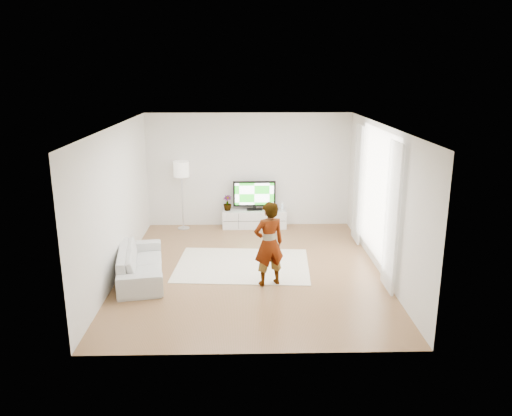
{
  "coord_description": "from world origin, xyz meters",
  "views": [
    {
      "loc": [
        -0.12,
        -9.09,
        3.77
      ],
      "look_at": [
        0.11,
        0.4,
        1.15
      ],
      "focal_mm": 35.0,
      "sensor_mm": 36.0,
      "label": 1
    }
  ],
  "objects_px": {
    "player": "(269,244)",
    "floor_lamp": "(181,172)",
    "sofa": "(141,263)",
    "television": "(254,194)",
    "media_console": "(254,219)",
    "rug": "(243,265)"
  },
  "relations": [
    {
      "from": "media_console",
      "to": "television",
      "type": "height_order",
      "value": "television"
    },
    {
      "from": "sofa",
      "to": "rug",
      "type": "bearing_deg",
      "value": -83.66
    },
    {
      "from": "rug",
      "to": "floor_lamp",
      "type": "bearing_deg",
      "value": 120.71
    },
    {
      "from": "rug",
      "to": "floor_lamp",
      "type": "relative_size",
      "value": 1.57
    },
    {
      "from": "player",
      "to": "television",
      "type": "bearing_deg",
      "value": -106.51
    },
    {
      "from": "media_console",
      "to": "sofa",
      "type": "height_order",
      "value": "sofa"
    },
    {
      "from": "player",
      "to": "media_console",
      "type": "bearing_deg",
      "value": -106.49
    },
    {
      "from": "player",
      "to": "sofa",
      "type": "distance_m",
      "value": 2.46
    },
    {
      "from": "media_console",
      "to": "player",
      "type": "height_order",
      "value": "player"
    },
    {
      "from": "television",
      "to": "floor_lamp",
      "type": "relative_size",
      "value": 0.62
    },
    {
      "from": "rug",
      "to": "sofa",
      "type": "xyz_separation_m",
      "value": [
        -1.91,
        -0.57,
        0.29
      ]
    },
    {
      "from": "media_console",
      "to": "rug",
      "type": "bearing_deg",
      "value": -96.61
    },
    {
      "from": "sofa",
      "to": "floor_lamp",
      "type": "height_order",
      "value": "floor_lamp"
    },
    {
      "from": "player",
      "to": "floor_lamp",
      "type": "relative_size",
      "value": 0.93
    },
    {
      "from": "player",
      "to": "sofa",
      "type": "height_order",
      "value": "player"
    },
    {
      "from": "player",
      "to": "floor_lamp",
      "type": "xyz_separation_m",
      "value": [
        -1.94,
        3.4,
        0.63
      ]
    },
    {
      "from": "media_console",
      "to": "floor_lamp",
      "type": "relative_size",
      "value": 0.94
    },
    {
      "from": "player",
      "to": "sofa",
      "type": "relative_size",
      "value": 0.77
    },
    {
      "from": "media_console",
      "to": "television",
      "type": "bearing_deg",
      "value": 90.0
    },
    {
      "from": "television",
      "to": "sofa",
      "type": "bearing_deg",
      "value": -125.19
    },
    {
      "from": "rug",
      "to": "floor_lamp",
      "type": "height_order",
      "value": "floor_lamp"
    },
    {
      "from": "rug",
      "to": "sofa",
      "type": "height_order",
      "value": "sofa"
    }
  ]
}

